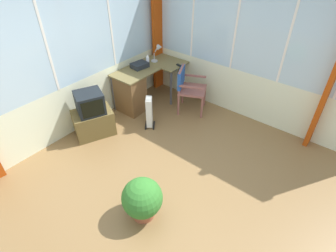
% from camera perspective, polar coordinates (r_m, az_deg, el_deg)
% --- Properties ---
extents(ground, '(5.75, 5.27, 0.06)m').
position_cam_1_polar(ground, '(3.79, -0.52, -14.52)').
color(ground, olive).
extents(north_window_panel, '(4.75, 0.07, 2.53)m').
position_cam_1_polar(north_window_panel, '(4.41, -23.56, 11.76)').
color(north_window_panel, '#E5EAC7').
rests_on(north_window_panel, ground).
extents(east_window_panel, '(0.07, 4.27, 2.53)m').
position_cam_1_polar(east_window_panel, '(4.77, 18.54, 14.82)').
color(east_window_panel, '#E5EAC7').
rests_on(east_window_panel, ground).
extents(curtain_corner, '(0.27, 0.08, 2.43)m').
position_cam_1_polar(curtain_corner, '(5.66, -2.19, 19.49)').
color(curtain_corner, '#B2400D').
rests_on(curtain_corner, ground).
extents(curtain_east_far, '(0.27, 0.08, 2.43)m').
position_cam_1_polar(curtain_east_far, '(4.49, 31.75, 8.96)').
color(curtain_east_far, '#B2400D').
rests_on(curtain_east_far, ground).
extents(desk, '(1.40, 0.82, 0.74)m').
position_cam_1_polar(desk, '(5.17, -7.50, 7.56)').
color(desk, olive).
rests_on(desk, ground).
extents(desk_lamp, '(0.23, 0.20, 0.34)m').
position_cam_1_polar(desk_lamp, '(5.42, -2.01, 15.78)').
color(desk_lamp, '#B2B7BC').
rests_on(desk_lamp, desk).
extents(tv_remote, '(0.08, 0.16, 0.02)m').
position_cam_1_polar(tv_remote, '(5.27, 2.47, 12.71)').
color(tv_remote, black).
rests_on(tv_remote, desk).
extents(spray_bottle, '(0.06, 0.06, 0.22)m').
position_cam_1_polar(spray_bottle, '(5.29, -4.35, 13.82)').
color(spray_bottle, silver).
rests_on(spray_bottle, desk).
extents(paper_tray, '(0.33, 0.27, 0.09)m').
position_cam_1_polar(paper_tray, '(5.22, -6.04, 12.72)').
color(paper_tray, '#21262C').
rests_on(paper_tray, desk).
extents(wooden_armchair, '(0.64, 0.65, 0.86)m').
position_cam_1_polar(wooden_armchair, '(5.04, 3.93, 8.86)').
color(wooden_armchair, '#94574E').
rests_on(wooden_armchair, ground).
extents(tv_on_stand, '(0.76, 0.67, 0.80)m').
position_cam_1_polar(tv_on_stand, '(4.67, -15.73, 1.99)').
color(tv_on_stand, brown).
rests_on(tv_on_stand, ground).
extents(space_heater, '(0.29, 0.27, 0.58)m').
position_cam_1_polar(space_heater, '(4.72, -3.97, 3.08)').
color(space_heater, silver).
rests_on(space_heater, ground).
extents(potted_plant, '(0.50, 0.50, 0.58)m').
position_cam_1_polar(potted_plant, '(3.34, -5.49, -15.16)').
color(potted_plant, '#A15439').
rests_on(potted_plant, ground).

